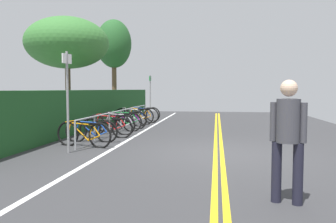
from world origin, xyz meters
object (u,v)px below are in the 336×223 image
(bike_rack, at_px, (121,115))
(bicycle_4, at_px, (119,122))
(bicycle_6, at_px, (127,119))
(sign_post_near, at_px, (67,93))
(bicycle_9, at_px, (143,114))
(tree_far_right, at_px, (114,45))
(tree_mid, at_px, (67,43))
(bicycle_1, at_px, (91,131))
(bicycle_7, at_px, (134,116))
(bicycle_8, at_px, (141,115))
(bicycle_0, at_px, (84,134))
(bicycle_2, at_px, (106,128))
(bicycle_5, at_px, (124,120))
(bicycle_3, at_px, (110,125))
(sign_post_far, at_px, (150,93))
(pedestrian, at_px, (288,133))

(bike_rack, bearing_deg, bicycle_4, -172.27)
(bicycle_6, height_order, sign_post_near, sign_post_near)
(bicycle_9, bearing_deg, tree_far_right, 33.61)
(bike_rack, bearing_deg, tree_mid, 69.51)
(bicycle_4, bearing_deg, bicycle_1, 177.60)
(bicycle_7, bearing_deg, bicycle_1, 179.82)
(bike_rack, distance_m, bicycle_9, 3.85)
(bicycle_8, bearing_deg, bicycle_0, 179.49)
(bicycle_6, height_order, bicycle_7, bicycle_7)
(bicycle_2, height_order, sign_post_near, sign_post_near)
(bicycle_0, distance_m, bicycle_7, 6.14)
(bike_rack, distance_m, bicycle_0, 3.96)
(bicycle_5, bearing_deg, bicycle_6, 8.19)
(bicycle_2, bearing_deg, bike_rack, 3.53)
(bicycle_2, height_order, bicycle_7, bicycle_7)
(bike_rack, bearing_deg, bicycle_9, -0.62)
(bicycle_3, distance_m, bicycle_9, 5.21)
(bicycle_0, bearing_deg, bicycle_5, 0.39)
(bicycle_3, distance_m, sign_post_far, 6.85)
(bicycle_2, relative_size, bicycle_7, 0.92)
(tree_far_right, bearing_deg, pedestrian, -155.36)
(bicycle_0, height_order, bicycle_4, bicycle_4)
(bicycle_2, relative_size, bicycle_5, 0.94)
(bicycle_1, height_order, sign_post_near, sign_post_near)
(bicycle_8, bearing_deg, tree_far_right, 29.43)
(bicycle_4, height_order, bicycle_7, bicycle_7)
(bicycle_4, xyz_separation_m, bicycle_7, (2.66, 0.09, 0.01))
(bicycle_1, bearing_deg, bicycle_2, -11.77)
(sign_post_near, height_order, tree_far_right, tree_far_right)
(bicycle_9, relative_size, sign_post_near, 0.71)
(bicycle_1, height_order, bicycle_3, bicycle_3)
(bicycle_4, distance_m, bicycle_9, 4.31)
(pedestrian, bearing_deg, bicycle_6, 27.10)
(pedestrian, distance_m, tree_far_right, 17.90)
(tree_mid, height_order, tree_far_right, tree_far_right)
(sign_post_near, bearing_deg, bicycle_5, 0.03)
(bicycle_6, relative_size, sign_post_far, 0.71)
(bicycle_3, height_order, bicycle_8, bicycle_8)
(bicycle_2, distance_m, bicycle_9, 6.06)
(bicycle_0, height_order, bicycle_7, bicycle_7)
(bicycle_7, xyz_separation_m, pedestrian, (-10.27, -4.70, 0.63))
(pedestrian, bearing_deg, tree_mid, 38.74)
(bicycle_3, xyz_separation_m, pedestrian, (-6.71, -4.67, 0.64))
(bicycle_6, bearing_deg, bicycle_8, -7.26)
(bicycle_1, xyz_separation_m, bicycle_4, (2.62, -0.11, 0.03))
(bicycle_5, bearing_deg, bicycle_7, 1.65)
(bicycle_2, relative_size, tree_far_right, 0.29)
(bicycle_5, xyz_separation_m, bicycle_7, (1.82, 0.05, 0.01))
(bicycle_4, bearing_deg, tree_far_right, 18.00)
(bicycle_5, relative_size, bicycle_9, 1.02)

